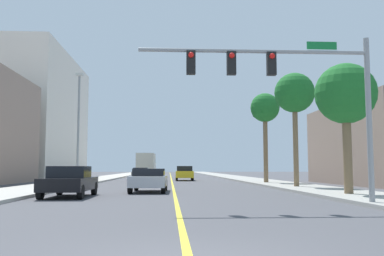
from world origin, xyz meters
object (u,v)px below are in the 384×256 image
object	(u,v)px
car_yellow	(185,173)
traffic_signal_mast	(291,80)
palm_far	(265,110)
car_black	(70,181)
palm_near	(345,95)
delivery_truck	(146,165)
car_silver	(149,180)
street_lamp	(78,122)
palm_mid	(295,94)
car_gray	(141,174)

from	to	relation	value
car_yellow	traffic_signal_mast	bearing A→B (deg)	-83.54
palm_far	car_black	world-z (taller)	palm_far
palm_near	delivery_truck	distance (m)	43.14
traffic_signal_mast	car_silver	distance (m)	11.42
car_black	car_silver	bearing A→B (deg)	-131.34
street_lamp	palm_mid	distance (m)	15.62
car_yellow	car_black	distance (m)	26.02
street_lamp	delivery_truck	xyz separation A→B (m)	(3.49, 29.47, -2.93)
palm_far	delivery_truck	xyz separation A→B (m)	(-11.30, 25.76, -4.49)
street_lamp	car_gray	world-z (taller)	street_lamp
car_silver	car_black	distance (m)	5.25
palm_near	car_gray	bearing A→B (deg)	112.57
palm_near	palm_mid	world-z (taller)	palm_mid
car_gray	car_silver	bearing A→B (deg)	-85.17
palm_near	car_gray	xyz separation A→B (m)	(-11.51, 27.68, -4.10)
palm_near	delivery_truck	xyz separation A→B (m)	(-11.60, 41.44, -3.05)
car_yellow	car_silver	size ratio (longest dim) A/B	1.00
traffic_signal_mast	street_lamp	bearing A→B (deg)	123.32
palm_far	car_gray	xyz separation A→B (m)	(-11.21, 11.99, -5.55)
traffic_signal_mast	car_silver	world-z (taller)	traffic_signal_mast
car_gray	delivery_truck	size ratio (longest dim) A/B	0.47
traffic_signal_mast	car_gray	xyz separation A→B (m)	(-7.46, 32.51, -3.77)
palm_mid	delivery_truck	distance (m)	35.79
palm_far	car_yellow	xyz separation A→B (m)	(-6.44, 10.09, -5.45)
palm_mid	car_gray	distance (m)	23.53
car_silver	delivery_truck	distance (m)	37.07
car_yellow	delivery_truck	distance (m)	16.43
street_lamp	car_yellow	bearing A→B (deg)	58.82
traffic_signal_mast	palm_mid	size ratio (longest dim) A/B	1.12
traffic_signal_mast	delivery_truck	xyz separation A→B (m)	(-7.56, 46.27, -2.72)
traffic_signal_mast	palm_far	world-z (taller)	palm_far
street_lamp	car_silver	distance (m)	10.19
palm_far	car_yellow	distance (m)	13.15
street_lamp	car_yellow	xyz separation A→B (m)	(8.35, 13.80, -3.90)
palm_far	car_black	xyz separation A→B (m)	(-12.71, -15.16, -5.52)
palm_far	delivery_truck	world-z (taller)	palm_far
car_yellow	car_black	xyz separation A→B (m)	(-6.27, -25.25, -0.07)
street_lamp	car_black	distance (m)	12.29
car_gray	palm_mid	bearing A→B (deg)	-60.17
car_silver	car_black	bearing A→B (deg)	-130.22
palm_mid	palm_far	distance (m)	7.84
palm_mid	car_black	bearing A→B (deg)	-150.44
car_yellow	car_gray	world-z (taller)	car_yellow
traffic_signal_mast	street_lamp	size ratio (longest dim) A/B	1.02
palm_far	car_silver	bearing A→B (deg)	-129.34
palm_far	palm_mid	bearing A→B (deg)	-88.54
street_lamp	delivery_truck	distance (m)	29.82
street_lamp	car_gray	xyz separation A→B (m)	(3.58, 15.70, -3.99)
palm_near	car_yellow	size ratio (longest dim) A/B	1.42
traffic_signal_mast	car_black	size ratio (longest dim) A/B	1.96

